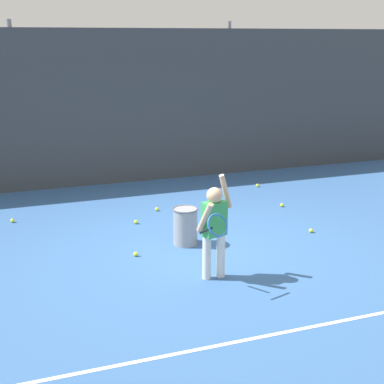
{
  "coord_description": "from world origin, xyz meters",
  "views": [
    {
      "loc": [
        -2.68,
        -7.02,
        2.99
      ],
      "look_at": [
        -0.1,
        0.12,
        0.85
      ],
      "focal_mm": 51.44,
      "sensor_mm": 36.0,
      "label": 1
    }
  ],
  "objects_px": {
    "tennis_player": "(214,225)",
    "tennis_ball_3": "(282,205)",
    "ball_hopper": "(185,226)",
    "tennis_ball_5": "(258,185)",
    "tennis_ball_1": "(311,231)",
    "tennis_ball_4": "(12,221)",
    "tennis_ball_2": "(157,209)",
    "tennis_ball_8": "(136,254)",
    "tennis_ball_0": "(136,222)"
  },
  "relations": [
    {
      "from": "tennis_ball_5",
      "to": "tennis_ball_3",
      "type": "bearing_deg",
      "value": -98.26
    },
    {
      "from": "tennis_ball_2",
      "to": "tennis_ball_8",
      "type": "distance_m",
      "value": 2.11
    },
    {
      "from": "tennis_ball_3",
      "to": "tennis_ball_8",
      "type": "xyz_separation_m",
      "value": [
        -3.09,
        -1.38,
        0.0
      ]
    },
    {
      "from": "tennis_ball_8",
      "to": "tennis_ball_2",
      "type": "bearing_deg",
      "value": 65.59
    },
    {
      "from": "tennis_ball_4",
      "to": "tennis_ball_2",
      "type": "bearing_deg",
      "value": -4.92
    },
    {
      "from": "ball_hopper",
      "to": "tennis_player",
      "type": "bearing_deg",
      "value": -92.51
    },
    {
      "from": "tennis_ball_4",
      "to": "tennis_player",
      "type": "bearing_deg",
      "value": -53.69
    },
    {
      "from": "tennis_ball_1",
      "to": "tennis_ball_3",
      "type": "distance_m",
      "value": 1.4
    },
    {
      "from": "tennis_ball_0",
      "to": "tennis_ball_2",
      "type": "bearing_deg",
      "value": 46.68
    },
    {
      "from": "tennis_ball_1",
      "to": "tennis_ball_2",
      "type": "xyz_separation_m",
      "value": [
        -1.99,
        1.92,
        0.0
      ]
    },
    {
      "from": "tennis_ball_2",
      "to": "tennis_ball_4",
      "type": "height_order",
      "value": "same"
    },
    {
      "from": "tennis_player",
      "to": "tennis_ball_3",
      "type": "xyz_separation_m",
      "value": [
        2.33,
        2.44,
        -0.69
      ]
    },
    {
      "from": "tennis_ball_0",
      "to": "tennis_ball_5",
      "type": "xyz_separation_m",
      "value": [
        2.95,
        1.42,
        0.0
      ]
    },
    {
      "from": "tennis_ball_1",
      "to": "tennis_ball_3",
      "type": "height_order",
      "value": "same"
    },
    {
      "from": "tennis_player",
      "to": "tennis_ball_5",
      "type": "distance_m",
      "value": 4.65
    },
    {
      "from": "ball_hopper",
      "to": "tennis_ball_5",
      "type": "xyz_separation_m",
      "value": [
        2.48,
        2.57,
        -0.26
      ]
    },
    {
      "from": "tennis_ball_1",
      "to": "tennis_ball_3",
      "type": "bearing_deg",
      "value": 80.38
    },
    {
      "from": "tennis_ball_0",
      "to": "tennis_ball_2",
      "type": "xyz_separation_m",
      "value": [
        0.52,
        0.56,
        0.0
      ]
    },
    {
      "from": "ball_hopper",
      "to": "tennis_ball_4",
      "type": "relative_size",
      "value": 8.52
    },
    {
      "from": "tennis_ball_1",
      "to": "tennis_ball_5",
      "type": "height_order",
      "value": "same"
    },
    {
      "from": "tennis_ball_2",
      "to": "tennis_ball_8",
      "type": "bearing_deg",
      "value": -114.41
    },
    {
      "from": "tennis_ball_2",
      "to": "tennis_ball_4",
      "type": "bearing_deg",
      "value": 175.08
    },
    {
      "from": "tennis_ball_4",
      "to": "tennis_ball_8",
      "type": "bearing_deg",
      "value": -53.51
    },
    {
      "from": "tennis_ball_0",
      "to": "tennis_ball_8",
      "type": "xyz_separation_m",
      "value": [
        -0.35,
        -1.37,
        0.0
      ]
    },
    {
      "from": "ball_hopper",
      "to": "tennis_ball_1",
      "type": "distance_m",
      "value": 2.07
    },
    {
      "from": "tennis_ball_2",
      "to": "tennis_ball_5",
      "type": "height_order",
      "value": "same"
    },
    {
      "from": "ball_hopper",
      "to": "tennis_ball_4",
      "type": "distance_m",
      "value": 3.08
    },
    {
      "from": "tennis_player",
      "to": "ball_hopper",
      "type": "height_order",
      "value": "tennis_player"
    },
    {
      "from": "tennis_ball_0",
      "to": "tennis_ball_5",
      "type": "distance_m",
      "value": 3.27
    },
    {
      "from": "tennis_player",
      "to": "tennis_ball_1",
      "type": "bearing_deg",
      "value": 10.33
    },
    {
      "from": "ball_hopper",
      "to": "tennis_ball_1",
      "type": "relative_size",
      "value": 8.52
    },
    {
      "from": "tennis_ball_5",
      "to": "tennis_ball_8",
      "type": "distance_m",
      "value": 4.31
    },
    {
      "from": "tennis_ball_3",
      "to": "tennis_ball_8",
      "type": "height_order",
      "value": "same"
    },
    {
      "from": "ball_hopper",
      "to": "tennis_ball_3",
      "type": "xyz_separation_m",
      "value": [
        2.27,
        1.17,
        -0.26
      ]
    },
    {
      "from": "ball_hopper",
      "to": "tennis_ball_2",
      "type": "xyz_separation_m",
      "value": [
        0.05,
        1.71,
        -0.26
      ]
    },
    {
      "from": "tennis_ball_2",
      "to": "tennis_ball_4",
      "type": "xyz_separation_m",
      "value": [
        -2.45,
        0.21,
        0.0
      ]
    },
    {
      "from": "tennis_ball_8",
      "to": "tennis_ball_3",
      "type": "bearing_deg",
      "value": 24.08
    },
    {
      "from": "tennis_ball_0",
      "to": "tennis_ball_1",
      "type": "distance_m",
      "value": 2.86
    },
    {
      "from": "ball_hopper",
      "to": "tennis_ball_5",
      "type": "height_order",
      "value": "ball_hopper"
    },
    {
      "from": "tennis_ball_0",
      "to": "tennis_ball_4",
      "type": "distance_m",
      "value": 2.08
    },
    {
      "from": "tennis_ball_3",
      "to": "tennis_ball_8",
      "type": "bearing_deg",
      "value": -155.92
    },
    {
      "from": "tennis_ball_1",
      "to": "tennis_ball_8",
      "type": "height_order",
      "value": "same"
    },
    {
      "from": "ball_hopper",
      "to": "tennis_ball_2",
      "type": "height_order",
      "value": "ball_hopper"
    },
    {
      "from": "tennis_ball_3",
      "to": "tennis_ball_4",
      "type": "xyz_separation_m",
      "value": [
        -4.67,
        0.75,
        0.0
      ]
    },
    {
      "from": "tennis_player",
      "to": "tennis_ball_4",
      "type": "distance_m",
      "value": 4.02
    },
    {
      "from": "tennis_ball_3",
      "to": "tennis_ball_5",
      "type": "relative_size",
      "value": 1.0
    },
    {
      "from": "tennis_ball_5",
      "to": "tennis_player",
      "type": "bearing_deg",
      "value": -123.44
    },
    {
      "from": "tennis_ball_0",
      "to": "tennis_ball_3",
      "type": "bearing_deg",
      "value": 0.3
    },
    {
      "from": "tennis_player",
      "to": "tennis_ball_3",
      "type": "distance_m",
      "value": 3.44
    },
    {
      "from": "tennis_player",
      "to": "tennis_ball_5",
      "type": "relative_size",
      "value": 20.46
    }
  ]
}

